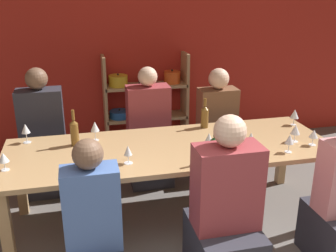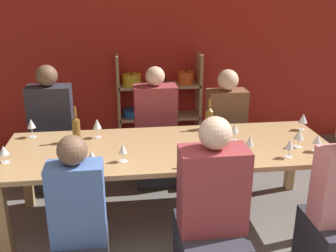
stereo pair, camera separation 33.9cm
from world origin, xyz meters
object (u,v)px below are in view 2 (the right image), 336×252
Objects in this scene: shelf_unit at (156,109)px; wine_glass_white_c at (290,145)px; wine_bottle_green at (76,128)px; wine_bottle_dark at (209,150)px; wine_glass_white_d at (207,140)px; person_near_b at (211,230)px; person_near_a at (80,237)px; wine_glass_red_b at (235,129)px; wine_glass_empty_b at (4,151)px; wine_glass_red_a at (250,141)px; person_far_a at (156,140)px; wine_glass_empty_a at (92,156)px; dining_table at (169,154)px; wine_bottle_amber at (209,118)px; wine_glass_white_f at (299,135)px; wine_glass_white_e at (318,140)px; person_far_c at (225,138)px; person_far_b at (54,142)px; wine_glass_red_c at (97,124)px; wine_glass_red_d at (123,149)px; wine_glass_white_b at (303,119)px; wine_glass_white_a at (31,124)px.

shelf_unit reaches higher than wine_glass_white_c.
wine_bottle_green is 1.20m from wine_bottle_dark.
wine_glass_white_d is 0.12× the size of person_near_b.
person_near_a is (-1.62, -0.46, -0.40)m from wine_glass_white_c.
wine_glass_red_b reaches higher than wine_glass_empty_b.
wine_glass_red_a is 0.13× the size of person_far_a.
wine_glass_empty_a is 0.97× the size of wine_glass_empty_b.
dining_table is at bearing 101.56° from person_near_b.
wine_bottle_amber reaches higher than wine_glass_white_f.
person_near_b is (-0.25, -1.24, -0.38)m from wine_bottle_amber.
wine_glass_empty_a is 1.35m from person_far_a.
shelf_unit is 0.98× the size of person_far_a.
wine_glass_white_e is at bearing 138.94° from person_far_a.
dining_table is 20.61× the size of wine_glass_empty_a.
person_far_c reaches higher than wine_glass_white_e.
wine_bottle_green is 0.25× the size of person_far_b.
wine_glass_empty_a is at bearing 176.67° from wine_bottle_dark.
wine_glass_red_b is (0.54, -1.62, 0.31)m from shelf_unit.
person_near_a reaches higher than wine_glass_red_c.
wine_glass_white_e is at bearing 114.45° from person_far_c.
person_near_a is at bearing -147.20° from wine_glass_white_d.
wine_bottle_dark reaches higher than wine_glass_empty_a.
wine_glass_white_f is 0.14× the size of person_near_a.
person_far_b is (-0.72, 1.13, -0.36)m from wine_glass_red_d.
person_near_a is (-1.33, -0.57, -0.40)m from wine_glass_red_a.
wine_glass_white_b is 1.01× the size of wine_glass_white_f.
wine_glass_red_b is 1.92m from person_far_b.
wine_bottle_dark is at bearing -11.17° from wine_glass_red_d.
wine_glass_white_a is 0.64m from person_far_b.
wine_bottle_amber reaches higher than wine_glass_white_a.
wine_glass_red_a is at bearing -144.74° from wine_glass_white_b.
wine_glass_red_a is 1.02× the size of wine_glass_white_c.
wine_glass_white_e is 0.11× the size of person_far_b.
wine_glass_white_b is at bearing 27.46° from person_near_a.
wine_bottle_dark is 1.82× the size of wine_glass_red_a.
person_near_b is at bearing -46.62° from wine_glass_red_d.
wine_glass_empty_b is (-1.31, -0.16, 0.17)m from dining_table.
person_far_c is (1.33, 0.52, -0.41)m from wine_glass_red_c.
wine_glass_red_b is at bearing -6.46° from wine_bottle_green.
wine_bottle_dark is 1.79× the size of wine_glass_white_b.
dining_table is 0.90m from person_near_b.
shelf_unit is 3.86× the size of wine_bottle_green.
wine_glass_empty_b is 1.11m from person_far_b.
wine_glass_white_d is at bearing 32.80° from person_near_a.
wine_glass_red_a is 1.50m from person_near_a.
person_far_a reaches higher than person_far_c.
shelf_unit is 2.59m from person_near_a.
wine_glass_white_b is at bearing 56.71° from wine_glass_white_c.
wine_glass_red_b is 0.12× the size of person_near_b.
wine_glass_red_a is at bearing 23.01° from person_near_a.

